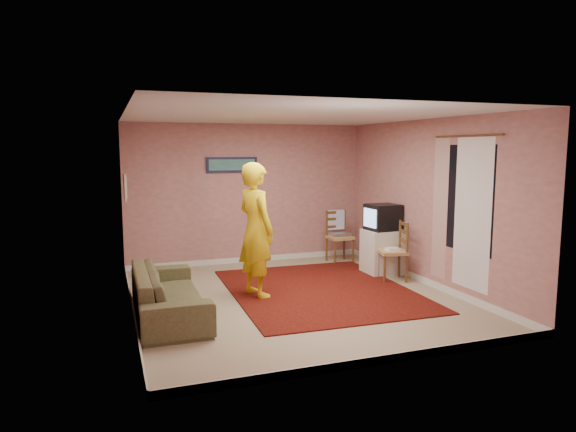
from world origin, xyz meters
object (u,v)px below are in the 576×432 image
object	(u,v)px
person	(256,230)
chair_b	(393,245)
crt_tv	(383,217)
chair_a	(340,231)
sofa	(169,292)
tv_cabinet	(382,252)

from	to	relation	value
person	chair_b	bearing A→B (deg)	-104.52
crt_tv	chair_a	bearing A→B (deg)	101.89
chair_a	sofa	bearing A→B (deg)	-149.88
tv_cabinet	chair_b	size ratio (longest dim) A/B	1.43
chair_a	person	distance (m)	2.71
tv_cabinet	crt_tv	size ratio (longest dim) A/B	1.37
tv_cabinet	person	size ratio (longest dim) A/B	0.39
crt_tv	person	xyz separation A→B (m)	(-2.43, -0.60, -0.00)
chair_a	chair_b	world-z (taller)	chair_a
tv_cabinet	chair_a	bearing A→B (deg)	106.45
crt_tv	sofa	xyz separation A→B (m)	(-3.74, -1.09, -0.67)
sofa	person	distance (m)	1.56
chair_b	sofa	bearing A→B (deg)	-66.21
tv_cabinet	crt_tv	world-z (taller)	crt_tv
crt_tv	chair_a	distance (m)	1.16
chair_a	chair_b	size ratio (longest dim) A/B	1.00
chair_b	tv_cabinet	bearing A→B (deg)	-175.82
crt_tv	person	world-z (taller)	person
tv_cabinet	sofa	world-z (taller)	tv_cabinet
chair_a	person	size ratio (longest dim) A/B	0.27
crt_tv	person	size ratio (longest dim) A/B	0.28
tv_cabinet	crt_tv	bearing A→B (deg)	-175.71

